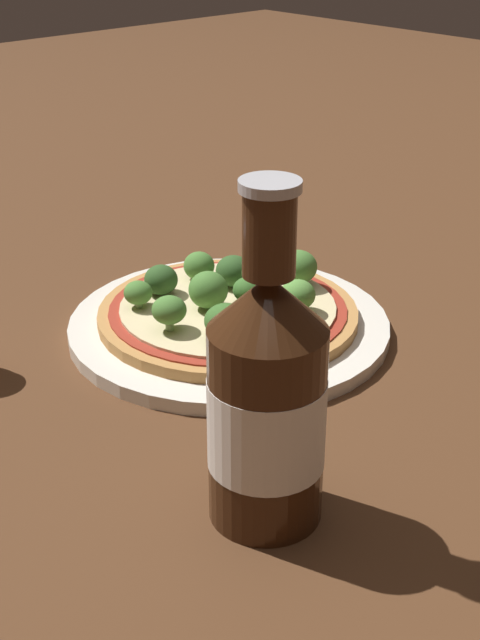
# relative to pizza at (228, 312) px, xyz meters

# --- Properties ---
(ground_plane) EXTENTS (3.00, 3.00, 0.00)m
(ground_plane) POSITION_rel_pizza_xyz_m (-0.01, 0.01, -0.02)
(ground_plane) COLOR #4C2D19
(plate) EXTENTS (0.28, 0.28, 0.01)m
(plate) POSITION_rel_pizza_xyz_m (0.00, 0.00, -0.01)
(plate) COLOR silver
(plate) RESTS_ON ground_plane
(pizza) EXTENTS (0.23, 0.23, 0.01)m
(pizza) POSITION_rel_pizza_xyz_m (0.00, 0.00, 0.00)
(pizza) COLOR #B77F42
(pizza) RESTS_ON plate
(broccoli_floret_0) EXTENTS (0.03, 0.03, 0.03)m
(broccoli_floret_0) POSITION_rel_pizza_xyz_m (-0.03, 0.07, 0.02)
(broccoli_floret_0) COLOR #89A866
(broccoli_floret_0) RESTS_ON pizza
(broccoli_floret_1) EXTENTS (0.03, 0.03, 0.03)m
(broccoli_floret_1) POSITION_rel_pizza_xyz_m (0.05, 0.03, 0.02)
(broccoli_floret_1) COLOR #89A866
(broccoli_floret_1) RESTS_ON pizza
(broccoli_floret_2) EXTENTS (0.03, 0.03, 0.03)m
(broccoli_floret_2) POSITION_rel_pizza_xyz_m (0.08, 0.00, 0.02)
(broccoli_floret_2) COLOR #89A866
(broccoli_floret_2) RESTS_ON pizza
(broccoli_floret_3) EXTENTS (0.03, 0.03, 0.03)m
(broccoli_floret_3) POSITION_rel_pizza_xyz_m (-0.06, -0.03, 0.02)
(broccoli_floret_3) COLOR #89A866
(broccoli_floret_3) RESTS_ON pizza
(broccoli_floret_4) EXTENTS (0.03, 0.03, 0.03)m
(broccoli_floret_4) POSITION_rel_pizza_xyz_m (-0.06, 0.02, 0.02)
(broccoli_floret_4) COLOR #89A866
(broccoli_floret_4) RESTS_ON pizza
(broccoli_floret_5) EXTENTS (0.04, 0.04, 0.03)m
(broccoli_floret_5) POSITION_rel_pizza_xyz_m (0.01, 0.08, 0.02)
(broccoli_floret_5) COLOR #89A866
(broccoli_floret_5) RESTS_ON pizza
(broccoli_floret_6) EXTENTS (0.03, 0.03, 0.03)m
(broccoli_floret_6) POSITION_rel_pizza_xyz_m (-0.03, 0.03, 0.02)
(broccoli_floret_6) COLOR #89A866
(broccoli_floret_6) RESTS_ON pizza
(broccoli_floret_7) EXTENTS (0.03, 0.03, 0.02)m
(broccoli_floret_7) POSITION_rel_pizza_xyz_m (0.01, 0.02, 0.02)
(broccoli_floret_7) COLOR #89A866
(broccoli_floret_7) RESTS_ON pizza
(broccoli_floret_8) EXTENTS (0.04, 0.04, 0.03)m
(broccoli_floret_8) POSITION_rel_pizza_xyz_m (0.05, -0.04, 0.02)
(broccoli_floret_8) COLOR #89A866
(broccoli_floret_8) RESTS_ON pizza
(broccoli_floret_9) EXTENTS (0.03, 0.03, 0.03)m
(broccoli_floret_9) POSITION_rel_pizza_xyz_m (0.00, -0.07, 0.02)
(broccoli_floret_9) COLOR #89A866
(broccoli_floret_9) RESTS_ON pizza
(broccoli_floret_10) EXTENTS (0.02, 0.02, 0.02)m
(broccoli_floret_10) POSITION_rel_pizza_xyz_m (-0.05, -0.06, 0.02)
(broccoli_floret_10) COLOR #89A866
(broccoli_floret_10) RESTS_ON pizza
(broccoli_floret_11) EXTENTS (0.03, 0.03, 0.03)m
(broccoli_floret_11) POSITION_rel_pizza_xyz_m (-0.00, -0.02, 0.02)
(broccoli_floret_11) COLOR #89A866
(broccoli_floret_11) RESTS_ON pizza
(beer_bottle) EXTENTS (0.07, 0.07, 0.22)m
(beer_bottle) POSITION_rel_pizza_xyz_m (0.20, -0.15, 0.06)
(beer_bottle) COLOR #381E0F
(beer_bottle) RESTS_ON ground_plane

